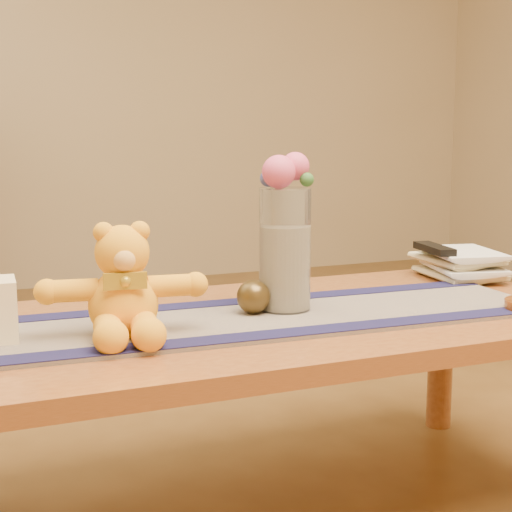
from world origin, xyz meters
name	(u,v)px	position (x,y,z in m)	size (l,w,h in m)	color
floor	(277,512)	(0.00, 0.00, 0.00)	(5.50, 5.50, 0.00)	#583919
wall_back	(57,28)	(0.00, 2.75, 1.35)	(5.50, 5.50, 0.00)	tan
coffee_table_top	(278,324)	(0.00, 0.00, 0.43)	(1.40, 0.70, 0.04)	brown
table_leg_br	(441,356)	(0.64, 0.29, 0.21)	(0.07, 0.07, 0.41)	brown
persian_runner	(271,317)	(-0.03, -0.03, 0.45)	(1.20, 0.35, 0.01)	#1F1844
runner_border_near	(299,332)	(-0.03, -0.17, 0.46)	(1.20, 0.06, 0.00)	#15143E
runner_border_far	(247,301)	(-0.02, 0.12, 0.46)	(1.20, 0.06, 0.00)	#15143E
teddy_bear	(123,282)	(-0.34, -0.06, 0.56)	(0.30, 0.25, 0.20)	#FFAC20
glass_vase	(285,249)	(0.02, 0.01, 0.59)	(0.11, 0.11, 0.26)	silver
potpourri_fill	(285,267)	(0.02, 0.01, 0.55)	(0.09, 0.09, 0.18)	beige
rose_left	(279,172)	(0.00, 0.00, 0.75)	(0.07, 0.07, 0.07)	#E55080
rose_right	(295,166)	(0.05, 0.02, 0.76)	(0.06, 0.06, 0.06)	#E55080
blue_flower_back	(283,174)	(0.03, 0.05, 0.75)	(0.04, 0.04, 0.04)	#47519A
blue_flower_side	(268,178)	(-0.01, 0.03, 0.74)	(0.04, 0.04, 0.04)	#47519A
leaf_sprig	(307,180)	(0.06, -0.01, 0.74)	(0.03, 0.03, 0.03)	#33662D
bronze_ball	(253,297)	(-0.05, 0.00, 0.49)	(0.07, 0.07, 0.07)	#463517
book_bottom	(431,276)	(0.53, 0.19, 0.46)	(0.17, 0.22, 0.02)	beige
book_lower	(434,269)	(0.53, 0.19, 0.48)	(0.16, 0.22, 0.02)	beige
book_upper	(429,262)	(0.52, 0.20, 0.50)	(0.17, 0.22, 0.02)	beige
book_top	(434,255)	(0.53, 0.19, 0.52)	(0.16, 0.22, 0.02)	beige
tv_remote	(434,249)	(0.53, 0.18, 0.54)	(0.04, 0.16, 0.02)	black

